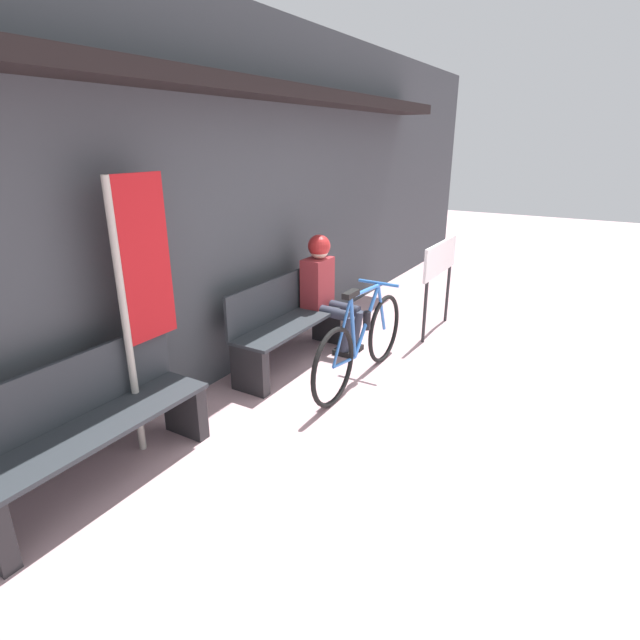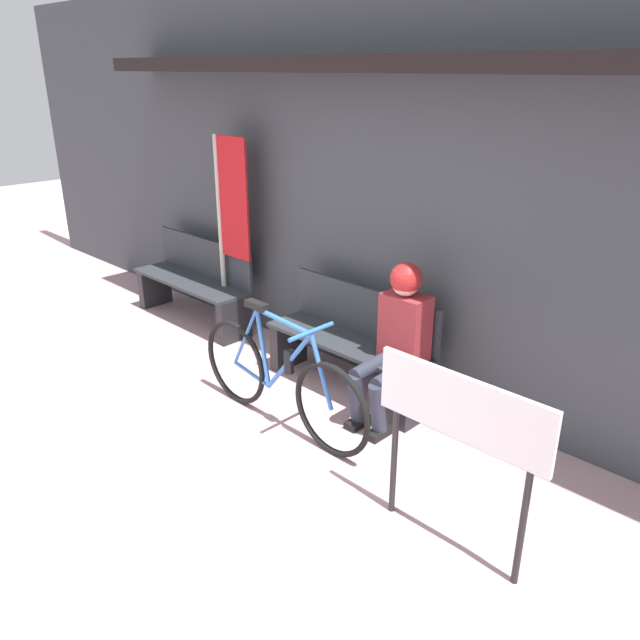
{
  "view_description": "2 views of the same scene",
  "coord_description": "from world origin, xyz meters",
  "px_view_note": "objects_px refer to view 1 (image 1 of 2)",
  "views": [
    {
      "loc": [
        -3.91,
        -0.51,
        2.1
      ],
      "look_at": [
        -0.32,
        1.63,
        0.59
      ],
      "focal_mm": 28.0,
      "sensor_mm": 36.0,
      "label": 1
    },
    {
      "loc": [
        2.88,
        -1.35,
        2.48
      ],
      "look_at": [
        -0.16,
        1.74,
        0.71
      ],
      "focal_mm": 35.0,
      "sensor_mm": 36.0,
      "label": 2
    }
  ],
  "objects_px": {
    "person_seated": "(325,285)",
    "park_bench_far": "(94,430)",
    "bicycle": "(361,342)",
    "signboard": "(440,264)",
    "park_bench_near": "(289,326)",
    "banner_pole": "(139,282)"
  },
  "relations": [
    {
      "from": "bicycle",
      "to": "person_seated",
      "type": "bearing_deg",
      "value": 52.65
    },
    {
      "from": "person_seated",
      "to": "park_bench_near",
      "type": "bearing_deg",
      "value": 168.8
    },
    {
      "from": "park_bench_far",
      "to": "person_seated",
      "type": "bearing_deg",
      "value": -2.23
    },
    {
      "from": "bicycle",
      "to": "park_bench_far",
      "type": "xyz_separation_m",
      "value": [
        -2.18,
        0.79,
        0.02
      ]
    },
    {
      "from": "park_bench_far",
      "to": "park_bench_near",
      "type": "bearing_deg",
      "value": -0.01
    },
    {
      "from": "person_seated",
      "to": "signboard",
      "type": "height_order",
      "value": "person_seated"
    },
    {
      "from": "person_seated",
      "to": "signboard",
      "type": "xyz_separation_m",
      "value": [
        1.07,
        -0.86,
        0.1
      ]
    },
    {
      "from": "park_bench_far",
      "to": "bicycle",
      "type": "bearing_deg",
      "value": -19.82
    },
    {
      "from": "person_seated",
      "to": "signboard",
      "type": "bearing_deg",
      "value": -38.72
    },
    {
      "from": "park_bench_far",
      "to": "signboard",
      "type": "relative_size",
      "value": 1.44
    },
    {
      "from": "banner_pole",
      "to": "signboard",
      "type": "xyz_separation_m",
      "value": [
        3.23,
        -1.05,
        -0.42
      ]
    },
    {
      "from": "signboard",
      "to": "park_bench_far",
      "type": "bearing_deg",
      "value": 165.64
    },
    {
      "from": "park_bench_far",
      "to": "banner_pole",
      "type": "relative_size",
      "value": 0.79
    },
    {
      "from": "bicycle",
      "to": "signboard",
      "type": "bearing_deg",
      "value": -6.44
    },
    {
      "from": "bicycle",
      "to": "banner_pole",
      "type": "distance_m",
      "value": 2.03
    },
    {
      "from": "bicycle",
      "to": "person_seated",
      "type": "xyz_separation_m",
      "value": [
        0.52,
        0.68,
        0.32
      ]
    },
    {
      "from": "park_bench_near",
      "to": "park_bench_far",
      "type": "bearing_deg",
      "value": 179.99
    },
    {
      "from": "signboard",
      "to": "banner_pole",
      "type": "bearing_deg",
      "value": 162.02
    },
    {
      "from": "banner_pole",
      "to": "signboard",
      "type": "height_order",
      "value": "banner_pole"
    },
    {
      "from": "bicycle",
      "to": "signboard",
      "type": "relative_size",
      "value": 1.63
    },
    {
      "from": "person_seated",
      "to": "park_bench_far",
      "type": "distance_m",
      "value": 2.72
    },
    {
      "from": "person_seated",
      "to": "banner_pole",
      "type": "height_order",
      "value": "banner_pole"
    }
  ]
}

